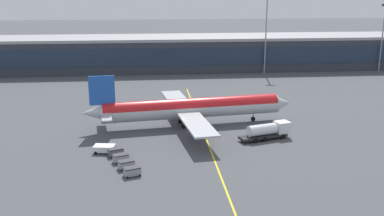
{
  "coord_description": "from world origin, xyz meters",
  "views": [
    {
      "loc": [
        -8.47,
        -86.81,
        29.29
      ],
      "look_at": [
        0.29,
        3.74,
        4.5
      ],
      "focal_mm": 41.2,
      "sensor_mm": 36.0,
      "label": 1
    }
  ],
  "objects_px": {
    "main_airliner": "(191,108)",
    "baggage_cart_0": "(132,171)",
    "baggage_cart_1": "(126,164)",
    "fuel_tanker": "(268,131)",
    "pushback_tug": "(104,148)",
    "baggage_cart_3": "(116,152)",
    "baggage_cart_2": "(121,158)"
  },
  "relations": [
    {
      "from": "pushback_tug",
      "to": "baggage_cart_2",
      "type": "height_order",
      "value": "baggage_cart_2"
    },
    {
      "from": "fuel_tanker",
      "to": "pushback_tug",
      "type": "height_order",
      "value": "fuel_tanker"
    },
    {
      "from": "main_airliner",
      "to": "pushback_tug",
      "type": "bearing_deg",
      "value": -139.34
    },
    {
      "from": "baggage_cart_0",
      "to": "main_airliner",
      "type": "bearing_deg",
      "value": 65.21
    },
    {
      "from": "pushback_tug",
      "to": "baggage_cart_2",
      "type": "bearing_deg",
      "value": -55.76
    },
    {
      "from": "fuel_tanker",
      "to": "baggage_cart_1",
      "type": "relative_size",
      "value": 3.67
    },
    {
      "from": "fuel_tanker",
      "to": "baggage_cart_0",
      "type": "relative_size",
      "value": 3.67
    },
    {
      "from": "pushback_tug",
      "to": "baggage_cart_3",
      "type": "xyz_separation_m",
      "value": [
        2.31,
        -1.96,
        -0.07
      ]
    },
    {
      "from": "baggage_cart_1",
      "to": "main_airliner",
      "type": "bearing_deg",
      "value": 60.38
    },
    {
      "from": "main_airliner",
      "to": "baggage_cart_2",
      "type": "bearing_deg",
      "value": -125.28
    },
    {
      "from": "pushback_tug",
      "to": "baggage_cart_3",
      "type": "height_order",
      "value": "baggage_cart_3"
    },
    {
      "from": "main_airliner",
      "to": "baggage_cart_0",
      "type": "relative_size",
      "value": 15.65
    },
    {
      "from": "pushback_tug",
      "to": "baggage_cart_1",
      "type": "distance_m",
      "value": 9.15
    },
    {
      "from": "baggage_cart_1",
      "to": "baggage_cart_0",
      "type": "bearing_deg",
      "value": -70.37
    },
    {
      "from": "baggage_cart_0",
      "to": "baggage_cart_1",
      "type": "relative_size",
      "value": 1.0
    },
    {
      "from": "main_airliner",
      "to": "baggage_cart_0",
      "type": "xyz_separation_m",
      "value": [
        -12.06,
        -26.12,
        -3.17
      ]
    },
    {
      "from": "main_airliner",
      "to": "baggage_cart_0",
      "type": "height_order",
      "value": "main_airliner"
    },
    {
      "from": "baggage_cart_0",
      "to": "baggage_cart_1",
      "type": "distance_m",
      "value": 3.2
    },
    {
      "from": "baggage_cart_0",
      "to": "baggage_cart_1",
      "type": "xyz_separation_m",
      "value": [
        -1.08,
        3.01,
        0.0
      ]
    },
    {
      "from": "main_airliner",
      "to": "baggage_cart_3",
      "type": "relative_size",
      "value": 15.65
    },
    {
      "from": "baggage_cart_2",
      "to": "baggage_cart_3",
      "type": "bearing_deg",
      "value": 109.63
    },
    {
      "from": "baggage_cart_1",
      "to": "baggage_cart_2",
      "type": "bearing_deg",
      "value": 109.63
    },
    {
      "from": "main_airliner",
      "to": "baggage_cart_1",
      "type": "relative_size",
      "value": 15.65
    },
    {
      "from": "baggage_cart_1",
      "to": "baggage_cart_3",
      "type": "height_order",
      "value": "same"
    },
    {
      "from": "pushback_tug",
      "to": "fuel_tanker",
      "type": "bearing_deg",
      "value": 8.12
    },
    {
      "from": "fuel_tanker",
      "to": "pushback_tug",
      "type": "relative_size",
      "value": 2.69
    },
    {
      "from": "main_airliner",
      "to": "baggage_cart_1",
      "type": "distance_m",
      "value": 26.77
    },
    {
      "from": "pushback_tug",
      "to": "baggage_cart_0",
      "type": "distance_m",
      "value": 12.32
    },
    {
      "from": "fuel_tanker",
      "to": "baggage_cart_1",
      "type": "height_order",
      "value": "fuel_tanker"
    },
    {
      "from": "baggage_cart_0",
      "to": "baggage_cart_1",
      "type": "height_order",
      "value": "same"
    },
    {
      "from": "main_airliner",
      "to": "baggage_cart_2",
      "type": "distance_m",
      "value": 24.81
    },
    {
      "from": "fuel_tanker",
      "to": "baggage_cart_2",
      "type": "distance_m",
      "value": 30.29
    }
  ]
}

